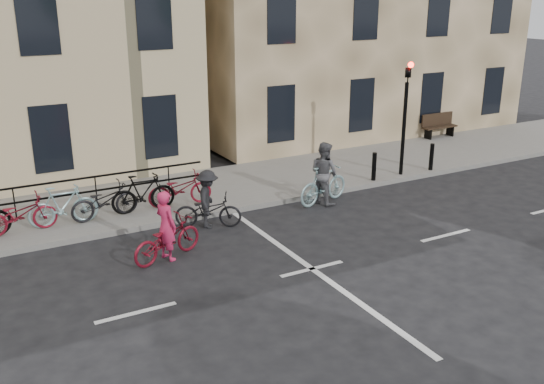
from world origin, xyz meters
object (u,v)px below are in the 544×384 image
cyclist_grey (324,179)px  cyclist_dark (208,205)px  traffic_light (406,104)px  cyclist_pink (167,236)px  bench (438,124)px

cyclist_grey → cyclist_dark: size_ratio=1.08×
traffic_light → cyclist_dark: bearing=-172.9°
traffic_light → cyclist_pink: traffic_light is taller
bench → cyclist_pink: size_ratio=0.82×
traffic_light → cyclist_grey: size_ratio=2.00×
cyclist_pink → cyclist_dark: size_ratio=1.08×
traffic_light → cyclist_pink: (-8.82, -2.27, -1.88)m
traffic_light → cyclist_pink: 9.30m
traffic_light → cyclist_grey: 4.02m
bench → cyclist_pink: bearing=-157.4°
cyclist_dark → traffic_light: bearing=-55.0°
cyclist_grey → cyclist_pink: bearing=92.0°
cyclist_pink → cyclist_grey: size_ratio=1.00×
bench → cyclist_dark: cyclist_dark is taller
cyclist_grey → cyclist_dark: (-3.67, -0.12, -0.13)m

